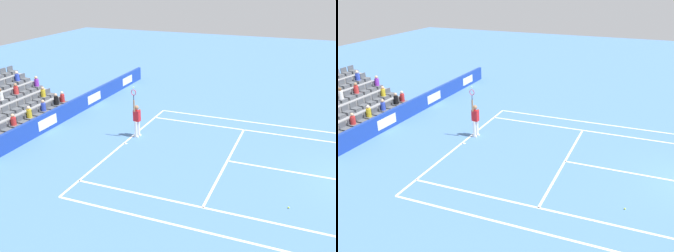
{
  "view_description": "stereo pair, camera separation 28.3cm",
  "coord_description": "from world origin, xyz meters",
  "views": [
    {
      "loc": [
        15.67,
        -3.29,
        8.11
      ],
      "look_at": [
        -0.55,
        -9.63,
        1.1
      ],
      "focal_mm": 39.92,
      "sensor_mm": 36.0,
      "label": 1
    },
    {
      "loc": [
        15.57,
        -3.02,
        8.11
      ],
      "look_at": [
        -0.55,
        -9.63,
        1.1
      ],
      "focal_mm": 39.92,
      "sensor_mm": 36.0,
      "label": 2
    }
  ],
  "objects": [
    {
      "name": "line_centre_service",
      "position": [
        0.0,
        -3.2,
        0.0
      ],
      "size": [
        0.1,
        6.4,
        0.01
      ],
      "primitive_type": "cube",
      "color": "white",
      "rests_on": "ground"
    },
    {
      "name": "line_singles_sideline_left",
      "position": [
        4.12,
        -5.95,
        0.0
      ],
      "size": [
        0.1,
        11.89,
        0.01
      ],
      "primitive_type": "cube",
      "color": "white",
      "rests_on": "ground"
    },
    {
      "name": "line_doubles_sideline_right",
      "position": [
        -5.49,
        -5.95,
        0.0
      ],
      "size": [
        0.1,
        11.89,
        0.01
      ],
      "primitive_type": "cube",
      "color": "white",
      "rests_on": "ground"
    },
    {
      "name": "line_baseline",
      "position": [
        0.0,
        -11.89,
        0.0
      ],
      "size": [
        10.97,
        0.1,
        0.01
      ],
      "primitive_type": "cube",
      "color": "white",
      "rests_on": "ground"
    },
    {
      "name": "line_singles_sideline_right",
      "position": [
        -4.12,
        -5.95,
        0.0
      ],
      "size": [
        0.1,
        11.89,
        0.01
      ],
      "primitive_type": "cube",
      "color": "white",
      "rests_on": "ground"
    },
    {
      "name": "line_service",
      "position": [
        0.0,
        -6.4,
        0.0
      ],
      "size": [
        8.23,
        0.1,
        0.01
      ],
      "primitive_type": "cube",
      "color": "white",
      "rests_on": "ground"
    },
    {
      "name": "loose_tennis_ball",
      "position": [
        2.98,
        -3.38,
        0.03
      ],
      "size": [
        0.07,
        0.07,
        0.07
      ],
      "primitive_type": "sphere",
      "color": "#D1E533",
      "rests_on": "ground"
    },
    {
      "name": "line_centre_mark",
      "position": [
        0.0,
        -11.79,
        0.0
      ],
      "size": [
        0.1,
        0.2,
        0.01
      ],
      "primitive_type": "cube",
      "color": "white",
      "rests_on": "ground"
    },
    {
      "name": "tennis_player",
      "position": [
        -1.08,
        -11.63,
        0.99
      ],
      "size": [
        0.51,
        0.39,
        2.85
      ],
      "color": "white",
      "rests_on": "ground"
    },
    {
      "name": "sponsor_barrier",
      "position": [
        -0.0,
        -16.76,
        0.5
      ],
      "size": [
        24.39,
        0.22,
        1.0
      ],
      "color": "#193899",
      "rests_on": "ground"
    },
    {
      "name": "line_doubles_sideline_left",
      "position": [
        5.49,
        -5.95,
        0.0
      ],
      "size": [
        0.1,
        11.89,
        0.01
      ],
      "primitive_type": "cube",
      "color": "white",
      "rests_on": "ground"
    }
  ]
}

